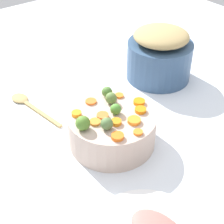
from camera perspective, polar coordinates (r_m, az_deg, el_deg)
name	(u,v)px	position (r m, az deg, el deg)	size (l,w,h in m)	color
tabletop	(103,139)	(1.04, -1.52, -4.51)	(2.40, 2.40, 0.02)	silver
serving_bowl_carrots	(112,129)	(0.98, 0.00, -2.82)	(0.25, 0.25, 0.10)	#C1A897
metal_pot	(159,60)	(1.29, 7.93, 8.61)	(0.24, 0.24, 0.14)	#334E71
stuffing_mound	(161,36)	(1.25, 8.33, 12.59)	(0.20, 0.20, 0.06)	tan
carrot_slice_0	(118,136)	(0.87, 0.94, -4.14)	(0.03, 0.03, 0.01)	orange
carrot_slice_1	(91,101)	(1.00, -3.59, 1.79)	(0.03, 0.03, 0.01)	orange
carrot_slice_2	(116,122)	(0.92, 0.71, -1.71)	(0.03, 0.03, 0.01)	orange
carrot_slice_3	(119,96)	(1.02, 1.22, 2.79)	(0.03, 0.03, 0.01)	orange
carrot_slice_4	(138,132)	(0.89, 4.42, -3.42)	(0.03, 0.03, 0.01)	orange
carrot_slice_5	(95,122)	(0.92, -2.87, -1.69)	(0.03, 0.03, 0.01)	orange
carrot_slice_6	(140,110)	(0.96, 4.83, 0.34)	(0.03, 0.03, 0.01)	orange
carrot_slice_7	(134,121)	(0.92, 3.75, -1.46)	(0.04, 0.04, 0.01)	orange
carrot_slice_8	(139,102)	(1.00, 4.61, 1.71)	(0.03, 0.03, 0.01)	orange
carrot_slice_9	(103,116)	(0.94, -1.60, -0.66)	(0.03, 0.03, 0.01)	orange
carrot_slice_10	(77,114)	(0.95, -6.00, -0.30)	(0.03, 0.03, 0.01)	orange
brussels_sprout_0	(83,123)	(0.89, -4.93, -1.89)	(0.04, 0.04, 0.04)	#4E7929
brussels_sprout_1	(111,98)	(0.99, -0.15, 2.36)	(0.03, 0.03, 0.03)	#587437
brussels_sprout_2	(116,109)	(0.95, 0.62, 0.49)	(0.03, 0.03, 0.03)	#4A8830
brussels_sprout_3	(107,124)	(0.89, -0.90, -1.98)	(0.03, 0.03, 0.03)	#51723E
brussels_sprout_4	(107,92)	(1.02, -0.85, 3.43)	(0.03, 0.03, 0.03)	#4A7331
wooden_spoon	(27,103)	(1.20, -14.17, 1.47)	(0.07, 0.26, 0.01)	tan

